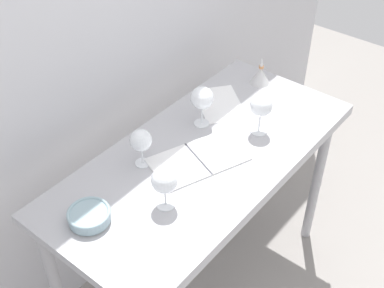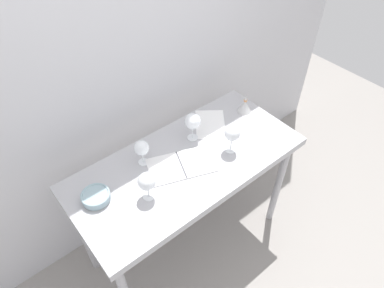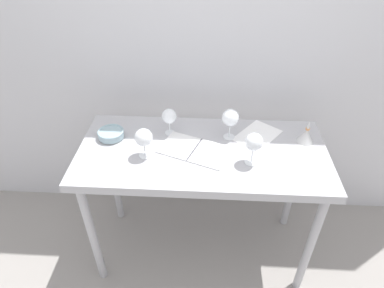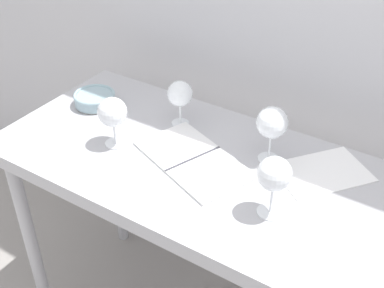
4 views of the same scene
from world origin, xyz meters
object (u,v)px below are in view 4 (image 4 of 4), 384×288
wine_glass_far_right (272,124)px  tasting_bowl (95,99)px  wine_glass_near_left (112,113)px  tasting_sheet_upper (322,172)px  wine_glass_far_left (180,95)px  wine_glass_near_right (274,175)px  open_notebook (193,160)px

wine_glass_far_right → tasting_bowl: 0.70m
wine_glass_near_left → tasting_sheet_upper: 0.68m
tasting_sheet_upper → wine_glass_far_right: bearing=-133.4°
wine_glass_far_right → wine_glass_far_left: 0.35m
tasting_sheet_upper → tasting_bowl: bearing=-137.5°
wine_glass_near_right → wine_glass_far_right: 0.25m
wine_glass_near_left → tasting_sheet_upper: wine_glass_near_left is taller
wine_glass_near_right → wine_glass_far_right: bearing=116.6°
open_notebook → tasting_sheet_upper: open_notebook is taller
wine_glass_far_left → open_notebook: wine_glass_far_left is taller
wine_glass_near_left → tasting_bowl: wine_glass_near_left is taller
wine_glass_far_left → tasting_bowl: (-0.34, -0.06, -0.09)m
wine_glass_far_right → open_notebook: (-0.20, -0.14, -0.13)m
wine_glass_far_left → tasting_bowl: size_ratio=1.07×
tasting_sheet_upper → tasting_bowl: tasting_bowl is taller
tasting_sheet_upper → tasting_bowl: size_ratio=1.80×
wine_glass_near_right → wine_glass_near_left: wine_glass_near_right is taller
wine_glass_far_right → wine_glass_near_left: bearing=-156.9°
wine_glass_near_left → wine_glass_far_right: bearing=23.1°
open_notebook → tasting_bowl: bearing=-169.8°
wine_glass_far_right → tasting_bowl: size_ratio=1.22×
wine_glass_far_right → open_notebook: size_ratio=0.43×
wine_glass_far_left → wine_glass_far_right: bearing=-3.6°
wine_glass_near_left → wine_glass_far_right: wine_glass_far_right is taller
wine_glass_near_left → wine_glass_far_right: (0.46, 0.20, 0.01)m
wine_glass_far_left → open_notebook: size_ratio=0.38×
wine_glass_near_right → tasting_bowl: 0.83m
wine_glass_near_left → open_notebook: (0.27, 0.06, -0.12)m
wine_glass_near_left → tasting_sheet_upper: bearing=19.5°
wine_glass_near_right → wine_glass_far_right: wine_glass_far_right is taller
wine_glass_far_left → wine_glass_near_right: bearing=-27.9°
wine_glass_near_right → wine_glass_far_right: (-0.11, 0.22, 0.00)m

